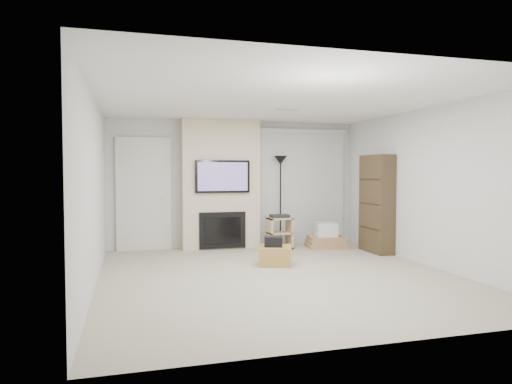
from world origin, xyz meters
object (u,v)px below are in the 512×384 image
object	(u,v)px
av_stand	(280,231)
bookshelf	(377,204)
box_stack	(326,238)
ottoman	(275,255)
floor_lamp	(280,175)

from	to	relation	value
av_stand	bookshelf	size ratio (longest dim) A/B	0.37
box_stack	bookshelf	size ratio (longest dim) A/B	0.44
ottoman	box_stack	bearing A→B (deg)	42.00
av_stand	box_stack	bearing A→B (deg)	-10.29
floor_lamp	ottoman	bearing A→B (deg)	-110.84
ottoman	box_stack	size ratio (longest dim) A/B	0.63
ottoman	av_stand	size ratio (longest dim) A/B	0.76
av_stand	ottoman	bearing A→B (deg)	-110.75
box_stack	bookshelf	xyz separation A→B (m)	(0.69, -0.73, 0.71)
ottoman	av_stand	xyz separation A→B (m)	(0.56, 1.48, 0.20)
box_stack	bookshelf	world-z (taller)	bookshelf
floor_lamp	bookshelf	bearing A→B (deg)	-39.42
floor_lamp	box_stack	distance (m)	1.54
av_stand	bookshelf	world-z (taller)	bookshelf
floor_lamp	av_stand	world-z (taller)	floor_lamp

